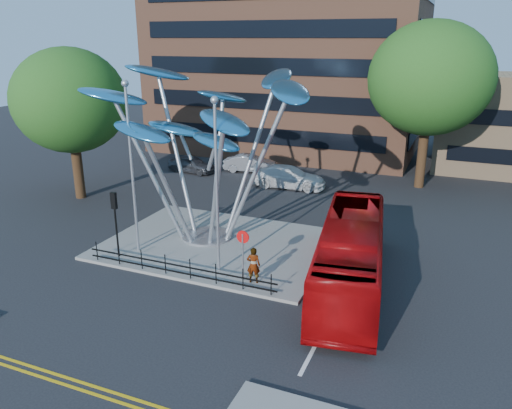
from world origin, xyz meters
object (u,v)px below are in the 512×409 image
at_px(tree_left, 70,101).
at_px(street_lamp_left, 131,154).
at_px(traffic_light_island, 115,211).
at_px(no_entry_sign_island, 243,247).
at_px(pedestrian, 253,265).
at_px(parked_car_mid, 250,163).
at_px(leaf_sculpture, 204,117).
at_px(red_bus, 351,254).
at_px(street_lamp_right, 216,171).
at_px(tree_right, 430,79).
at_px(parked_car_left, 192,164).
at_px(parked_car_right, 289,177).

bearing_deg(tree_left, street_lamp_left, -34.38).
relative_size(tree_left, traffic_light_island, 3.01).
relative_size(street_lamp_left, no_entry_sign_island, 3.59).
relative_size(street_lamp_left, pedestrian, 5.10).
bearing_deg(pedestrian, parked_car_mid, -79.37).
height_order(traffic_light_island, no_entry_sign_island, traffic_light_island).
height_order(leaf_sculpture, red_bus, leaf_sculpture).
distance_m(traffic_light_island, parked_car_mid, 18.79).
height_order(tree_left, street_lamp_right, tree_left).
distance_m(tree_right, street_lamp_left, 22.49).
relative_size(tree_left, leaf_sculpture, 0.81).
bearing_deg(tree_left, parked_car_left, 67.26).
relative_size(parked_car_left, parked_car_mid, 0.94).
bearing_deg(traffic_light_island, no_entry_sign_island, 0.13).
xyz_separation_m(tree_right, pedestrian, (-5.47, -19.50, -7.02)).
height_order(tree_right, street_lamp_right, tree_right).
height_order(leaf_sculpture, no_entry_sign_island, leaf_sculpture).
relative_size(parked_car_left, parked_car_right, 0.74).
bearing_deg(street_lamp_left, tree_left, 145.62).
bearing_deg(parked_car_left, traffic_light_island, -155.68).
bearing_deg(pedestrian, tree_right, -118.71).
bearing_deg(pedestrian, tree_left, -37.44).
relative_size(leaf_sculpture, pedestrian, 7.38).
bearing_deg(leaf_sculpture, pedestrian, -42.28).
bearing_deg(tree_right, parked_car_mid, -176.57).
relative_size(tree_right, parked_car_right, 2.16).
relative_size(traffic_light_island, no_entry_sign_island, 1.40).
bearing_deg(traffic_light_island, pedestrian, 0.00).
bearing_deg(tree_left, no_entry_sign_island, -25.07).
xyz_separation_m(tree_right, leaf_sculpture, (-10.07, -15.32, -1.16)).
xyz_separation_m(red_bus, parked_car_mid, (-12.26, 17.07, -0.85)).
bearing_deg(parked_car_left, parked_car_right, -89.70).
xyz_separation_m(tree_left, street_lamp_left, (9.50, -6.50, -1.44)).
xyz_separation_m(street_lamp_right, traffic_light_island, (-5.50, -0.50, -2.48)).
height_order(tree_right, traffic_light_island, tree_right).
xyz_separation_m(no_entry_sign_island, red_bus, (4.60, 1.60, -0.24)).
bearing_deg(parked_car_left, leaf_sculpture, -139.93).
relative_size(tree_left, pedestrian, 5.98).
height_order(street_lamp_right, parked_car_mid, street_lamp_right).
relative_size(tree_right, tree_left, 1.17).
height_order(tree_right, no_entry_sign_island, tree_right).
distance_m(pedestrian, parked_car_mid, 20.40).
distance_m(parked_car_left, parked_car_mid, 4.93).
height_order(street_lamp_left, pedestrian, street_lamp_left).
distance_m(street_lamp_left, street_lamp_right, 5.03).
bearing_deg(parked_car_left, pedestrian, -135.59).
height_order(traffic_light_island, parked_car_left, traffic_light_island).
relative_size(pedestrian, parked_car_mid, 0.39).
bearing_deg(parked_car_mid, tree_left, 133.56).
xyz_separation_m(no_entry_sign_island, parked_car_right, (-3.16, 15.57, -1.00)).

